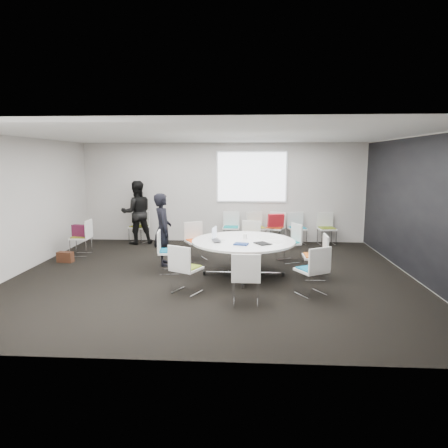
# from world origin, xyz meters

# --- Properties ---
(room_shell) EXTENTS (8.08, 7.08, 2.88)m
(room_shell) POSITION_xyz_m (0.09, 0.00, 1.40)
(room_shell) COLOR black
(room_shell) RESTS_ON ground
(conference_table) EXTENTS (2.07, 2.07, 0.73)m
(conference_table) POSITION_xyz_m (0.61, 0.04, 0.52)
(conference_table) COLOR silver
(conference_table) RESTS_ON ground
(projection_screen) EXTENTS (1.90, 0.03, 1.35)m
(projection_screen) POSITION_xyz_m (0.80, 3.46, 1.85)
(projection_screen) COLOR white
(projection_screen) RESTS_ON room_shell
(chair_ring_a) EXTENTS (0.45, 0.47, 0.88)m
(chair_ring_a) POSITION_xyz_m (2.03, -0.08, 0.28)
(chair_ring_a) COLOR silver
(chair_ring_a) RESTS_ON ground
(chair_ring_b) EXTENTS (0.59, 0.60, 0.88)m
(chair_ring_b) POSITION_xyz_m (1.65, 1.20, 0.28)
(chair_ring_b) COLOR silver
(chair_ring_b) RESTS_ON ground
(chair_ring_c) EXTENTS (0.57, 0.57, 0.88)m
(chair_ring_c) POSITION_xyz_m (0.73, 1.48, 0.28)
(chair_ring_c) COLOR silver
(chair_ring_c) RESTS_ON ground
(chair_ring_d) EXTENTS (0.62, 0.61, 0.88)m
(chair_ring_d) POSITION_xyz_m (-0.50, 1.26, 0.28)
(chair_ring_d) COLOR silver
(chair_ring_d) RESTS_ON ground
(chair_ring_e) EXTENTS (0.50, 0.51, 0.88)m
(chair_ring_e) POSITION_xyz_m (-0.94, 0.17, 0.28)
(chair_ring_e) COLOR silver
(chair_ring_e) RESTS_ON ground
(chair_ring_f) EXTENTS (0.61, 0.61, 0.88)m
(chair_ring_f) POSITION_xyz_m (-0.38, -1.10, 0.28)
(chair_ring_f) COLOR silver
(chair_ring_f) RESTS_ON ground
(chair_ring_g) EXTENTS (0.46, 0.45, 0.88)m
(chair_ring_g) POSITION_xyz_m (0.67, -1.59, 0.28)
(chair_ring_g) COLOR silver
(chair_ring_g) RESTS_ON ground
(chair_ring_h) EXTENTS (0.62, 0.62, 0.88)m
(chair_ring_h) POSITION_xyz_m (1.81, -1.08, 0.28)
(chair_ring_h) COLOR silver
(chair_ring_h) RESTS_ON ground
(chair_back_a) EXTENTS (0.47, 0.45, 0.88)m
(chair_back_a) POSITION_xyz_m (0.23, 3.17, 0.28)
(chair_back_a) COLOR silver
(chair_back_a) RESTS_ON ground
(chair_back_b) EXTENTS (0.58, 0.57, 0.88)m
(chair_back_b) POSITION_xyz_m (0.95, 3.14, 0.28)
(chair_back_b) COLOR silver
(chair_back_b) RESTS_ON ground
(chair_back_c) EXTENTS (0.60, 0.59, 0.88)m
(chair_back_c) POSITION_xyz_m (1.47, 3.16, 0.28)
(chair_back_c) COLOR silver
(chair_back_c) RESTS_ON ground
(chair_back_d) EXTENTS (0.54, 0.53, 0.88)m
(chair_back_d) POSITION_xyz_m (2.07, 3.17, 0.28)
(chair_back_d) COLOR silver
(chair_back_d) RESTS_ON ground
(chair_back_e) EXTENTS (0.51, 0.50, 0.88)m
(chair_back_e) POSITION_xyz_m (2.88, 3.17, 0.28)
(chair_back_e) COLOR silver
(chair_back_e) RESTS_ON ground
(chair_spare_left) EXTENTS (0.47, 0.48, 0.88)m
(chair_spare_left) POSITION_xyz_m (-3.37, 1.53, 0.28)
(chair_spare_left) COLOR silver
(chair_spare_left) RESTS_ON ground
(chair_person_back) EXTENTS (0.58, 0.57, 0.88)m
(chair_person_back) POSITION_xyz_m (-2.38, 3.15, 0.28)
(chair_person_back) COLOR silver
(chair_person_back) RESTS_ON ground
(person_main) EXTENTS (0.53, 0.67, 1.61)m
(person_main) POSITION_xyz_m (-1.18, 0.78, 0.80)
(person_main) COLOR black
(person_main) RESTS_ON ground
(person_back) EXTENTS (1.05, 0.95, 1.76)m
(person_back) POSITION_xyz_m (-2.38, 2.99, 0.88)
(person_back) COLOR black
(person_back) RESTS_ON ground
(laptop) EXTENTS (0.32, 0.41, 0.03)m
(laptop) POSITION_xyz_m (0.13, -0.08, 0.74)
(laptop) COLOR #333338
(laptop) RESTS_ON conference_table
(laptop_lid) EXTENTS (0.07, 0.30, 0.22)m
(laptop_lid) POSITION_xyz_m (0.02, 0.17, 0.86)
(laptop_lid) COLOR silver
(laptop_lid) RESTS_ON conference_table
(notebook_black) EXTENTS (0.34, 0.37, 0.02)m
(notebook_black) POSITION_xyz_m (0.98, -0.29, 0.74)
(notebook_black) COLOR black
(notebook_black) RESTS_ON conference_table
(tablet_folio) EXTENTS (0.30, 0.25, 0.03)m
(tablet_folio) POSITION_xyz_m (0.57, -0.38, 0.74)
(tablet_folio) COLOR navy
(tablet_folio) RESTS_ON conference_table
(papers_right) EXTENTS (0.36, 0.32, 0.00)m
(papers_right) POSITION_xyz_m (1.08, 0.32, 0.73)
(papers_right) COLOR white
(papers_right) RESTS_ON conference_table
(papers_front) EXTENTS (0.35, 0.30, 0.00)m
(papers_front) POSITION_xyz_m (1.21, -0.08, 0.73)
(papers_front) COLOR silver
(papers_front) RESTS_ON conference_table
(cup) EXTENTS (0.08, 0.08, 0.09)m
(cup) POSITION_xyz_m (0.64, 0.25, 0.78)
(cup) COLOR white
(cup) RESTS_ON conference_table
(phone) EXTENTS (0.16, 0.12, 0.01)m
(phone) POSITION_xyz_m (1.10, -0.32, 0.73)
(phone) COLOR black
(phone) RESTS_ON conference_table
(maroon_bag) EXTENTS (0.42, 0.22, 0.28)m
(maroon_bag) POSITION_xyz_m (-3.38, 1.53, 0.62)
(maroon_bag) COLOR #581734
(maroon_bag) RESTS_ON chair_spare_left
(brown_bag) EXTENTS (0.38, 0.20, 0.24)m
(brown_bag) POSITION_xyz_m (-3.48, 0.86, 0.12)
(brown_bag) COLOR #422315
(brown_bag) RESTS_ON ground
(red_jacket) EXTENTS (0.47, 0.26, 0.36)m
(red_jacket) POSITION_xyz_m (1.46, 2.94, 0.70)
(red_jacket) COLOR #AF151F
(red_jacket) RESTS_ON chair_back_c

